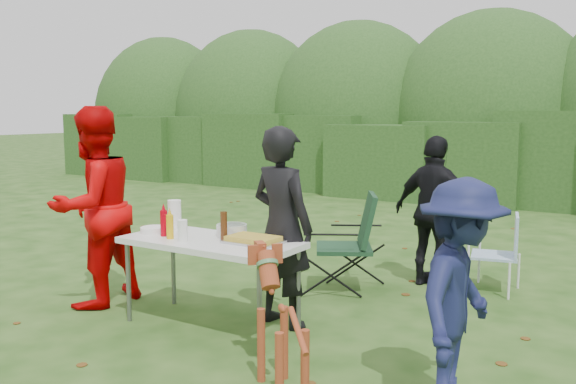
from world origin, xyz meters
The scene contains 20 objects.
ground centered at (0.00, 0.00, 0.00)m, with size 80.00×80.00×0.00m, color #1E4211.
hedge_row centered at (0.00, 8.00, 0.85)m, with size 22.00×1.40×1.70m, color #23471C.
shrub_backdrop centered at (0.00, 9.60, 1.60)m, with size 20.00×2.60×3.20m, color #3D6628.
folding_table centered at (0.20, -0.27, 0.69)m, with size 1.50×0.70×0.74m.
person_cook centered at (0.68, 0.08, 0.84)m, with size 0.61×0.40×1.67m, color black.
person_red_jacket centered at (-1.08, -0.38, 0.92)m, with size 0.89×0.70×1.84m, color #CE0203.
person_black_puffy centered at (1.39, 1.86, 0.78)m, with size 0.91×0.38×1.55m, color black.
child centered at (2.38, -0.64, 0.71)m, with size 0.91×0.52×1.41m, color #161B45.
dog centered at (1.38, -1.02, 0.43)m, with size 0.91×0.36×0.86m, color #933B1E, non-canonical shape.
camping_chair centered at (0.68, 1.22, 0.50)m, with size 0.62×0.62×1.00m, color #1A3D24, non-canonical shape.
lawn_chair centered at (1.96, 2.01, 0.40)m, with size 0.47×0.47×0.79m, color #4B83B5, non-canonical shape.
food_tray centered at (0.58, -0.20, 0.75)m, with size 0.45×0.30×0.02m, color #B7B7BA.
focaccia_bread centered at (0.58, -0.20, 0.78)m, with size 0.40×0.26×0.04m, color gold.
mustard_bottle centered at (-0.11, -0.42, 0.84)m, with size 0.06×0.06×0.20m, color gold.
ketchup_bottle centered at (-0.22, -0.37, 0.85)m, with size 0.06×0.06×0.22m, color #B0000F.
beer_bottle centered at (0.32, -0.24, 0.86)m, with size 0.06×0.06×0.24m, color #47230F.
paper_towel_roll centered at (-0.37, -0.08, 0.87)m, with size 0.12×0.12×0.26m, color white.
cup_stack centered at (0.07, -0.46, 0.83)m, with size 0.08×0.08×0.18m, color white.
pasta_bowl centered at (0.26, -0.06, 0.79)m, with size 0.26×0.26×0.10m, color silver.
plate_stack centered at (-0.40, -0.31, 0.77)m, with size 0.24×0.24×0.05m, color white.
Camera 1 is at (3.35, -4.12, 1.79)m, focal length 38.00 mm.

